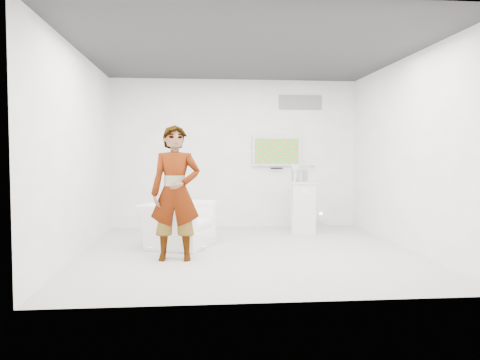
{
  "coord_description": "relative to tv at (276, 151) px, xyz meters",
  "views": [
    {
      "loc": [
        -0.76,
        -7.02,
        1.46
      ],
      "look_at": [
        -0.07,
        0.6,
        1.06
      ],
      "focal_mm": 35.0,
      "sensor_mm": 36.0,
      "label": 1
    }
  ],
  "objects": [
    {
      "name": "vitrine",
      "position": [
        0.37,
        -0.85,
        -0.42
      ],
      "size": [
        0.39,
        0.39,
        0.31
      ],
      "primitive_type": "cube",
      "rotation": [
        0.0,
        0.0,
        0.3
      ],
      "color": "silver",
      "rests_on": "pedestal"
    },
    {
      "name": "tv",
      "position": [
        0.0,
        0.0,
        0.0
      ],
      "size": [
        1.0,
        0.08,
        0.6
      ],
      "primitive_type": "cube",
      "color": "silver",
      "rests_on": "room"
    },
    {
      "name": "armchair",
      "position": [
        -1.92,
        -1.95,
        -1.19
      ],
      "size": [
        1.3,
        1.37,
        0.71
      ],
      "primitive_type": "imported",
      "rotation": [
        0.0,
        0.0,
        1.18
      ],
      "color": "white",
      "rests_on": "room"
    },
    {
      "name": "console",
      "position": [
        0.37,
        -0.85,
        -0.47
      ],
      "size": [
        0.1,
        0.17,
        0.23
      ],
      "primitive_type": "cube",
      "rotation": [
        0.0,
        0.0,
        0.32
      ],
      "color": "silver",
      "rests_on": "pedestal"
    },
    {
      "name": "pedestal",
      "position": [
        0.37,
        -0.85,
        -1.06
      ],
      "size": [
        0.52,
        0.52,
        0.97
      ],
      "primitive_type": "cube",
      "rotation": [
        0.0,
        0.0,
        -0.1
      ],
      "color": "silver",
      "rests_on": "room"
    },
    {
      "name": "floor_uplight",
      "position": [
        0.91,
        -0.1,
        -1.41
      ],
      "size": [
        0.21,
        0.21,
        0.28
      ],
      "primitive_type": "cylinder",
      "rotation": [
        0.0,
        0.0,
        0.16
      ],
      "color": "white",
      "rests_on": "room"
    },
    {
      "name": "person",
      "position": [
        -1.92,
        -2.93,
        -0.61
      ],
      "size": [
        0.71,
        0.48,
        1.88
      ],
      "primitive_type": "imported",
      "rotation": [
        0.0,
        0.0,
        -0.05
      ],
      "color": "white",
      "rests_on": "room"
    },
    {
      "name": "room",
      "position": [
        -0.85,
        -2.45,
        -0.05
      ],
      "size": [
        5.01,
        5.01,
        3.0
      ],
      "color": "beige",
      "rests_on": "ground"
    },
    {
      "name": "wii_remote",
      "position": [
        -1.66,
        -2.79,
        0.14
      ],
      "size": [
        0.04,
        0.14,
        0.04
      ],
      "primitive_type": "cube",
      "rotation": [
        0.0,
        0.0,
        0.05
      ],
      "color": "silver",
      "rests_on": "person"
    },
    {
      "name": "logo_decal",
      "position": [
        0.5,
        0.04,
        1.0
      ],
      "size": [
        0.9,
        0.02,
        0.3
      ],
      "primitive_type": "cube",
      "color": "slate",
      "rests_on": "room"
    }
  ]
}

